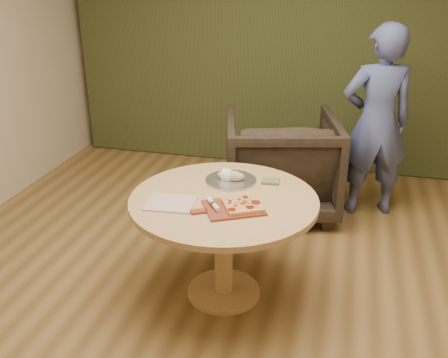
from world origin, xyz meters
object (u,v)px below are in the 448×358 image
pedestal_table (224,217)px  armchair (281,159)px  cutlery_roll (213,204)px  person_standing (376,123)px  pizza_paddle (232,208)px  bread_roll (230,175)px  serving_tray (231,180)px  flatbread_pizza (243,205)px

pedestal_table → armchair: bearing=82.6°
cutlery_roll → person_standing: (1.00, 1.73, 0.08)m
pedestal_table → pizza_paddle: (0.09, -0.14, 0.15)m
pizza_paddle → bread_roll: bearing=77.7°
serving_tray → bread_roll: bearing=180.0°
cutlery_roll → person_standing: 2.00m
serving_tray → armchair: size_ratio=0.35×
armchair → person_standing: bearing=178.3°
pizza_paddle → cutlery_roll: 0.12m
flatbread_pizza → bread_roll: (-0.18, 0.39, 0.02)m
pedestal_table → person_standing: (0.98, 1.57, 0.25)m
pedestal_table → bread_roll: bread_roll is taller
serving_tray → armchair: armchair is taller
pedestal_table → serving_tray: serving_tray is taller
pedestal_table → person_standing: 1.86m
pedestal_table → bread_roll: bearing=95.4°
pizza_paddle → cutlery_roll: size_ratio=2.72×
armchair → person_standing: person_standing is taller
cutlery_roll → pizza_paddle: bearing=-25.7°
serving_tray → bread_roll: bread_roll is taller
pizza_paddle → serving_tray: serving_tray is taller
pizza_paddle → serving_tray: size_ratio=1.32×
serving_tray → pedestal_table: bearing=-86.6°
bread_roll → armchair: (0.20, 1.13, -0.29)m
serving_tray → person_standing: (0.99, 1.31, 0.10)m
pizza_paddle → serving_tray: 0.42m
pedestal_table → flatbread_pizza: bearing=-39.9°
pedestal_table → person_standing: person_standing is taller
pedestal_table → cutlery_roll: 0.24m
serving_tray → person_standing: size_ratio=0.21×
flatbread_pizza → pedestal_table: bearing=140.1°
cutlery_roll → bread_roll: bread_roll is taller
armchair → person_standing: (0.80, 0.18, 0.35)m
flatbread_pizza → person_standing: bearing=64.1°
pedestal_table → pizza_paddle: size_ratio=2.61×
flatbread_pizza → person_standing: person_standing is taller
pedestal_table → cutlery_roll: bearing=-98.0°
cutlery_roll → bread_roll: size_ratio=0.89×
person_standing → cutlery_roll: bearing=43.8°
pedestal_table → cutlery_roll: size_ratio=7.11×
cutlery_roll → serving_tray: cutlery_roll is taller
flatbread_pizza → cutlery_roll: 0.18m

